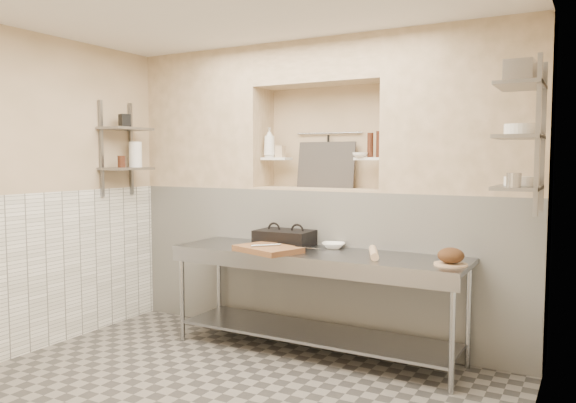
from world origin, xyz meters
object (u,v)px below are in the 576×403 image
Objects in this scene: bread_loaf at (451,255)px; bottle_soap at (269,142)px; cutting_board at (268,249)px; bowl_alcove at (360,155)px; mixing_bowl at (333,245)px; jug_left at (135,155)px; prep_table at (314,281)px; rolling_pin at (374,253)px; panini_press at (286,237)px.

bottle_soap is (-1.94, 0.58, 0.89)m from bread_loaf.
bowl_alcove is (0.56, 0.71, 0.81)m from cutting_board.
mixing_bowl is 2.28m from jug_left.
prep_table is 1.22m from bowl_alcove.
rolling_pin is at bearing 13.91° from cutting_board.
bottle_soap is at bearing 136.64° from panini_press.
mixing_bowl is (0.47, 0.04, -0.04)m from panini_press.
bread_loaf is 0.66× the size of bottle_soap.
panini_press reaches higher than mixing_bowl.
jug_left reaches higher than mixing_bowl.
cutting_board is at bearing -6.40° from jug_left.
jug_left is at bearing -174.21° from panini_press.
panini_press is 1.83m from jug_left.
rolling_pin is at bearing -13.35° from panini_press.
panini_press is at bearing -41.59° from bottle_soap.
cutting_board is 1.26m from bottle_soap.
bread_loaf reaches higher than prep_table.
prep_table is at bearing -178.04° from rolling_pin.
bowl_alcove reaches higher than mixing_bowl.
bottle_soap is at bearing 161.09° from mixing_bowl.
rolling_pin is 2.16× the size of bread_loaf.
panini_press is 1.02m from bottle_soap.
prep_table is at bearing 29.79° from cutting_board.
cutting_board is 1.53m from bread_loaf.
rolling_pin is at bearing -26.37° from mixing_bowl.
bottle_soap reaches higher than cutting_board.
jug_left is (-2.05, -0.01, 1.10)m from prep_table.
bowl_alcove is 0.54× the size of jug_left.
bottle_soap is (-0.37, 0.33, 0.89)m from panini_press.
cutting_board is at bearing -84.07° from panini_press.
bottle_soap is (-0.77, 0.54, 1.22)m from prep_table.
panini_press is 0.98× the size of cutting_board.
mixing_bowl is 0.80× the size of jug_left.
panini_press is 1.76× the size of bottle_soap.
rolling_pin is 1.65× the size of jug_left.
bread_loaf is at bearing -2.32° from prep_table.
prep_table is at bearing 177.68° from bread_loaf.
mixing_bowl is at bearing 47.24° from cutting_board.
bowl_alcove is at bearing 67.64° from prep_table.
bread_loaf is 1.41× the size of bowl_alcove.
bottle_soap is 2.12× the size of bowl_alcove.
rolling_pin is 0.64m from bread_loaf.
mixing_bowl is at bearing 6.94° from jug_left.
prep_table is 1.54m from bottle_soap.
prep_table is 0.61m from rolling_pin.
bread_loaf is at bearing -0.69° from jug_left.
panini_press is 0.47m from mixing_bowl.
jug_left is (-1.64, -0.22, 0.77)m from panini_press.
jug_left reaches higher than bowl_alcove.
panini_press is at bearing 7.56° from jug_left.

